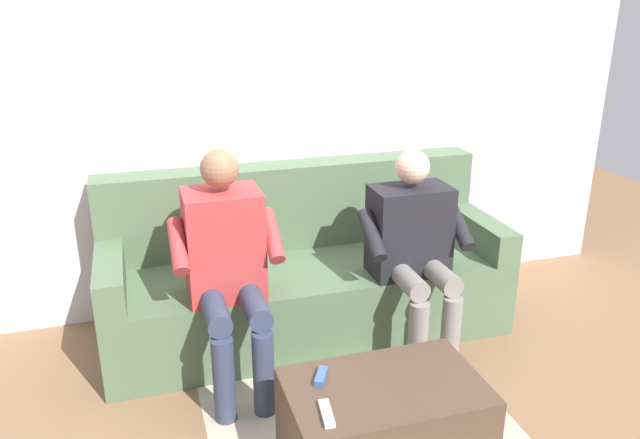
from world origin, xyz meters
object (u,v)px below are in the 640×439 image
(coffee_table, at_px, (383,424))
(remote_blue, at_px, (321,376))
(person_left_seated, at_px, (414,243))
(remote_white, at_px, (327,413))
(person_right_seated, at_px, (227,258))
(couch, at_px, (304,274))

(coffee_table, relative_size, remote_blue, 6.78)
(person_left_seated, xyz_separation_m, remote_white, (0.76, 0.91, -0.22))
(remote_blue, xyz_separation_m, remote_white, (0.05, 0.23, -0.00))
(coffee_table, bearing_deg, person_left_seated, -121.18)
(person_left_seated, height_order, person_right_seated, person_right_seated)
(person_left_seated, distance_m, person_right_seated, 0.97)
(person_left_seated, relative_size, person_right_seated, 0.94)
(person_right_seated, height_order, remote_blue, person_right_seated)
(person_left_seated, bearing_deg, remote_white, 50.15)
(couch, distance_m, coffee_table, 1.20)
(coffee_table, height_order, person_left_seated, person_left_seated)
(coffee_table, relative_size, remote_white, 5.25)
(person_right_seated, distance_m, remote_blue, 0.79)
(remote_blue, bearing_deg, coffee_table, -88.35)
(person_left_seated, bearing_deg, coffee_table, 58.82)
(person_right_seated, bearing_deg, remote_blue, 109.96)
(coffee_table, distance_m, remote_white, 0.36)
(remote_white, bearing_deg, coffee_table, 119.44)
(couch, distance_m, remote_blue, 1.10)
(person_right_seated, relative_size, remote_blue, 9.97)
(person_right_seated, bearing_deg, person_left_seated, 179.18)
(person_left_seated, height_order, remote_blue, person_left_seated)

